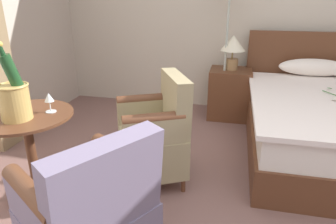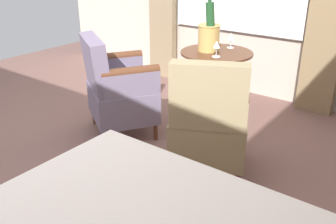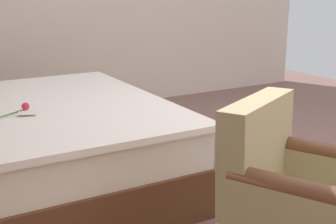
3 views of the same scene
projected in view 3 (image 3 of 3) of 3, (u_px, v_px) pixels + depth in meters
name	position (u px, v px, depth m)	size (l,w,h in m)	color
ground_plane	(266.00, 191.00, 3.16)	(6.85, 6.85, 0.00)	#7D5851
bed	(0.00, 151.00, 2.99)	(1.94, 2.06, 1.07)	brown
armchair_by_window	(290.00, 219.00, 1.95)	(0.69, 0.70, 0.90)	brown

